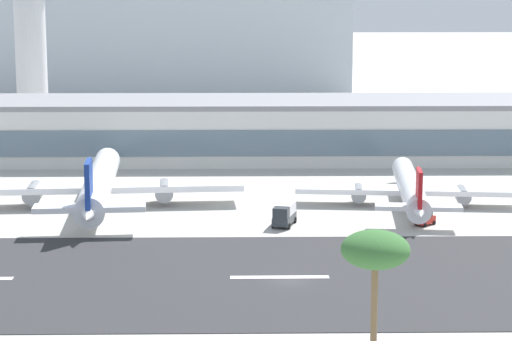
% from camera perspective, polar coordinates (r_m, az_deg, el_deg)
% --- Properties ---
extents(ground_plane, '(1400.00, 1400.00, 0.00)m').
position_cam_1_polar(ground_plane, '(119.75, 1.95, -6.36)').
color(ground_plane, '#B2AFA8').
extents(runway_strip, '(800.00, 39.75, 0.08)m').
position_cam_1_polar(runway_strip, '(121.21, 1.91, -6.13)').
color(runway_strip, '#2D2D30').
rests_on(runway_strip, ground_plane).
extents(runway_centreline_dash_4, '(12.00, 1.20, 0.01)m').
position_cam_1_polar(runway_centreline_dash_4, '(121.15, 1.36, -6.12)').
color(runway_centreline_dash_4, white).
rests_on(runway_centreline_dash_4, runway_strip).
extents(terminal_building, '(163.27, 25.61, 12.24)m').
position_cam_1_polar(terminal_building, '(204.94, 0.47, 2.40)').
color(terminal_building, silver).
rests_on(terminal_building, ground_plane).
extents(control_tower, '(16.25, 16.25, 43.29)m').
position_cam_1_polar(control_tower, '(249.70, -12.84, 8.56)').
color(control_tower, silver).
rests_on(control_tower, ground_plane).
extents(distant_hotel_block, '(137.99, 33.65, 36.57)m').
position_cam_1_polar(distant_hotel_block, '(332.53, -6.77, 7.48)').
color(distant_hotel_block, '#A8B2BC').
rests_on(distant_hotel_block, ground_plane).
extents(airliner_navy_tail_gate_0, '(46.78, 51.13, 10.67)m').
position_cam_1_polar(airliner_navy_tail_gate_0, '(161.21, -9.00, -0.88)').
color(airliner_navy_tail_gate_0, white).
rests_on(airliner_navy_tail_gate_0, ground_plane).
extents(airliner_red_tail_gate_1, '(37.28, 41.92, 8.76)m').
position_cam_1_polar(airliner_red_tail_gate_1, '(161.57, 8.84, -1.07)').
color(airliner_red_tail_gate_1, white).
rests_on(airliner_red_tail_gate_1, ground_plane).
extents(service_box_truck_0, '(3.95, 6.42, 3.25)m').
position_cam_1_polar(service_box_truck_0, '(146.93, 1.63, -2.49)').
color(service_box_truck_0, '#2D3338').
rests_on(service_box_truck_0, ground_plane).
extents(service_baggage_tug_1, '(3.41, 3.38, 2.20)m').
position_cam_1_polar(service_baggage_tug_1, '(149.42, 9.66, -2.71)').
color(service_baggage_tug_1, '#B2231E').
rests_on(service_baggage_tug_1, ground_plane).
extents(palm_tree_0, '(6.13, 6.13, 13.56)m').
position_cam_1_polar(palm_tree_0, '(88.33, 6.85, -4.63)').
color(palm_tree_0, brown).
rests_on(palm_tree_0, ground_plane).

